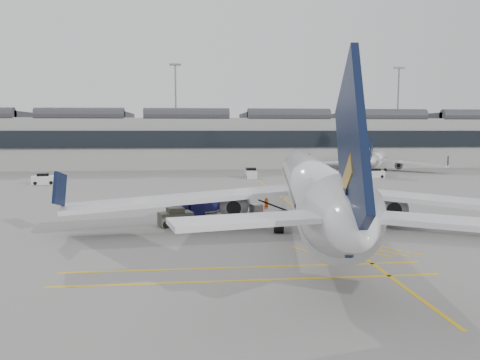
{
  "coord_description": "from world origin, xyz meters",
  "views": [
    {
      "loc": [
        -1.18,
        -37.43,
        8.24
      ],
      "look_at": [
        3.02,
        2.71,
        4.0
      ],
      "focal_mm": 35.0,
      "sensor_mm": 36.0,
      "label": 1
    }
  ],
  "objects": [
    {
      "name": "ground",
      "position": [
        0.0,
        0.0,
        0.0
      ],
      "size": [
        220.0,
        220.0,
        0.0
      ],
      "primitive_type": "plane",
      "color": "gray",
      "rests_on": "ground"
    },
    {
      "name": "terminal",
      "position": [
        0.0,
        71.93,
        6.14
      ],
      "size": [
        200.0,
        20.45,
        12.4
      ],
      "color": "#9E9E99",
      "rests_on": "ground"
    },
    {
      "name": "light_masts",
      "position": [
        -1.67,
        86.0,
        14.49
      ],
      "size": [
        113.0,
        0.6,
        25.45
      ],
      "color": "slate",
      "rests_on": "ground"
    },
    {
      "name": "apron_markings",
      "position": [
        10.0,
        10.0,
        0.01
      ],
      "size": [
        0.25,
        60.0,
        0.01
      ],
      "primitive_type": "cube",
      "color": "gold",
      "rests_on": "ground"
    },
    {
      "name": "airliner_main",
      "position": [
        8.98,
        0.8,
        3.54
      ],
      "size": [
        40.85,
        44.98,
        12.03
      ],
      "rotation": [
        0.0,
        0.0,
        -0.17
      ],
      "color": "silver",
      "rests_on": "ground"
    },
    {
      "name": "airliner_far",
      "position": [
        37.25,
        56.43,
        2.38
      ],
      "size": [
        25.38,
        28.0,
        8.1
      ],
      "rotation": [
        0.0,
        0.0,
        -0.46
      ],
      "color": "silver",
      "rests_on": "ground"
    },
    {
      "name": "belt_loader",
      "position": [
        5.71,
        5.11,
        0.55
      ],
      "size": [
        4.75,
        2.38,
        1.88
      ],
      "rotation": [
        0.0,
        0.0,
        0.25
      ],
      "color": "beige",
      "rests_on": "ground"
    },
    {
      "name": "baggage_cart_a",
      "position": [
        1.54,
        10.46,
        0.86
      ],
      "size": [
        1.59,
        1.33,
        1.61
      ],
      "rotation": [
        0.0,
        0.0,
        0.04
      ],
      "color": "gray",
      "rests_on": "ground"
    },
    {
      "name": "baggage_cart_b",
      "position": [
        -0.91,
        6.4,
        0.93
      ],
      "size": [
        2.07,
        1.94,
        1.73
      ],
      "rotation": [
        0.0,
        0.0,
        0.46
      ],
      "color": "gray",
      "rests_on": "ground"
    },
    {
      "name": "baggage_cart_c",
      "position": [
        -2.13,
        6.04,
        0.98
      ],
      "size": [
        2.02,
        1.79,
        1.84
      ],
      "rotation": [
        0.0,
        0.0,
        -0.22
      ],
      "color": "gray",
      "rests_on": "ground"
    },
    {
      "name": "baggage_cart_d",
      "position": [
        0.33,
        9.21,
        0.99
      ],
      "size": [
        2.22,
        2.09,
        1.86
      ],
      "rotation": [
        0.0,
        0.0,
        0.46
      ],
      "color": "gray",
      "rests_on": "ground"
    },
    {
      "name": "ramp_agent_a",
      "position": [
        6.43,
        9.36,
        0.86
      ],
      "size": [
        0.75,
        0.7,
        1.73
      ],
      "primitive_type": "imported",
      "rotation": [
        0.0,
        0.0,
        0.61
      ],
      "color": "#F4470C",
      "rests_on": "ground"
    },
    {
      "name": "ramp_agent_b",
      "position": [
        3.92,
        7.89,
        0.97
      ],
      "size": [
        0.98,
        0.78,
        1.94
      ],
      "primitive_type": "imported",
      "rotation": [
        0.0,
        0.0,
        3.19
      ],
      "color": "orange",
      "rests_on": "ground"
    },
    {
      "name": "pushback_tug",
      "position": [
        -2.6,
        3.1,
        0.71
      ],
      "size": [
        3.22,
        2.48,
        1.59
      ],
      "rotation": [
        0.0,
        0.0,
        0.3
      ],
      "color": "#505245",
      "rests_on": "ground"
    },
    {
      "name": "safety_cone_nose",
      "position": [
        11.26,
        23.1,
        0.24
      ],
      "size": [
        0.35,
        0.35,
        0.49
      ],
      "primitive_type": "cone",
      "color": "#F24C0A",
      "rests_on": "ground"
    },
    {
      "name": "safety_cone_engine",
      "position": [
        11.41,
        4.21,
        0.27
      ],
      "size": [
        0.39,
        0.39,
        0.54
      ],
      "primitive_type": "cone",
      "color": "#F24C0A",
      "rests_on": "ground"
    },
    {
      "name": "service_van_left",
      "position": [
        -24.06,
        37.37,
        0.78
      ],
      "size": [
        3.69,
        2.48,
        1.73
      ],
      "rotation": [
        0.0,
        0.0,
        0.25
      ],
      "color": "silver",
      "rests_on": "ground"
    },
    {
      "name": "service_van_mid",
      "position": [
        9.16,
        43.41,
        0.83
      ],
      "size": [
        1.86,
        3.63,
        1.86
      ],
      "rotation": [
        0.0,
        0.0,
        1.58
      ],
      "color": "silver",
      "rests_on": "ground"
    },
    {
      "name": "service_van_right",
      "position": [
        30.94,
        41.75,
        0.76
      ],
      "size": [
        3.42,
        1.89,
        1.7
      ],
      "rotation": [
        0.0,
        0.0,
        0.07
      ],
      "color": "silver",
      "rests_on": "ground"
    }
  ]
}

